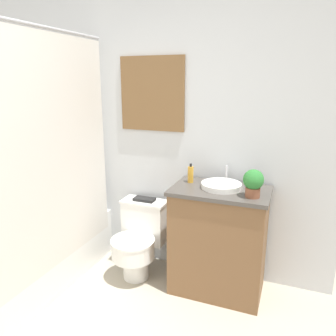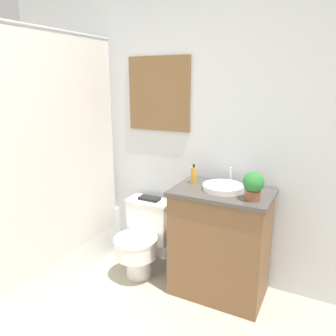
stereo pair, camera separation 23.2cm
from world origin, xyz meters
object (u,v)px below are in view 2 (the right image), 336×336
soap_bottle (194,175)px  potted_plant (253,185)px  toilet (143,237)px  sink (223,187)px  book_on_tank (149,198)px

soap_bottle → potted_plant: potted_plant is taller
toilet → sink: size_ratio=1.87×
sink → soap_bottle: 0.27m
sink → potted_plant: potted_plant is taller
toilet → soap_bottle: size_ratio=4.12×
sink → book_on_tank: bearing=173.4°
toilet → book_on_tank: bearing=90.0°
sink → book_on_tank: size_ratio=1.85×
toilet → soap_bottle: soap_bottle is taller
potted_plant → book_on_tank: (-0.93, 0.20, -0.32)m
toilet → book_on_tank: 0.33m
soap_bottle → sink: bearing=-11.2°
toilet → potted_plant: (0.93, -0.08, 0.63)m
sink → potted_plant: 0.28m
soap_bottle → potted_plant: 0.53m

